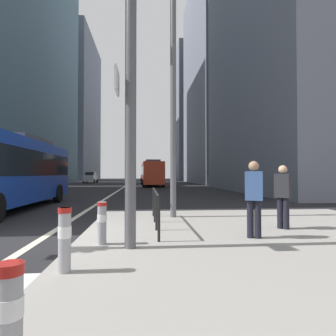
{
  "coord_description": "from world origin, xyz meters",
  "views": [
    {
      "loc": [
        2.49,
        -7.1,
        1.58
      ],
      "look_at": [
        6.21,
        37.44,
        2.56
      ],
      "focal_mm": 30.36,
      "sensor_mm": 36.0,
      "label": 1
    }
  ],
  "objects_px": {
    "bollard_front": "(9,314)",
    "pedestrian_waiting": "(283,194)",
    "car_oncoming_mid": "(91,178)",
    "pedestrian_walking": "(254,195)",
    "car_receding_near": "(145,177)",
    "city_bus_blue_oncoming": "(7,168)",
    "city_bus_red_receding": "(152,172)",
    "street_lamp_post": "(173,65)",
    "bollard_right": "(102,221)",
    "bollard_left": "(65,236)",
    "traffic_signal_gantry": "(21,41)"
  },
  "relations": [
    {
      "from": "street_lamp_post",
      "to": "pedestrian_walking",
      "type": "distance_m",
      "value": 5.51
    },
    {
      "from": "city_bus_blue_oncoming",
      "to": "bollard_left",
      "type": "distance_m",
      "value": 10.02
    },
    {
      "from": "bollard_left",
      "to": "car_oncoming_mid",
      "type": "bearing_deg",
      "value": 100.07
    },
    {
      "from": "street_lamp_post",
      "to": "city_bus_blue_oncoming",
      "type": "bearing_deg",
      "value": 153.4
    },
    {
      "from": "city_bus_blue_oncoming",
      "to": "bollard_left",
      "type": "relative_size",
      "value": 11.53
    },
    {
      "from": "traffic_signal_gantry",
      "to": "bollard_right",
      "type": "relative_size",
      "value": 7.22
    },
    {
      "from": "bollard_front",
      "to": "pedestrian_walking",
      "type": "bearing_deg",
      "value": 50.41
    },
    {
      "from": "city_bus_red_receding",
      "to": "city_bus_blue_oncoming",
      "type": "bearing_deg",
      "value": -105.41
    },
    {
      "from": "pedestrian_walking",
      "to": "traffic_signal_gantry",
      "type": "bearing_deg",
      "value": -172.37
    },
    {
      "from": "car_oncoming_mid",
      "to": "car_receding_near",
      "type": "distance_m",
      "value": 15.62
    },
    {
      "from": "car_receding_near",
      "to": "street_lamp_post",
      "type": "bearing_deg",
      "value": -89.13
    },
    {
      "from": "city_bus_blue_oncoming",
      "to": "car_oncoming_mid",
      "type": "distance_m",
      "value": 38.95
    },
    {
      "from": "bollard_right",
      "to": "city_bus_blue_oncoming",
      "type": "bearing_deg",
      "value": 126.07
    },
    {
      "from": "bollard_left",
      "to": "city_bus_blue_oncoming",
      "type": "bearing_deg",
      "value": 119.11
    },
    {
      "from": "pedestrian_waiting",
      "to": "city_bus_red_receding",
      "type": "bearing_deg",
      "value": 94.81
    },
    {
      "from": "city_bus_red_receding",
      "to": "pedestrian_waiting",
      "type": "distance_m",
      "value": 31.35
    },
    {
      "from": "car_oncoming_mid",
      "to": "bollard_front",
      "type": "relative_size",
      "value": 4.99
    },
    {
      "from": "car_oncoming_mid",
      "to": "bollard_right",
      "type": "distance_m",
      "value": 46.66
    },
    {
      "from": "bollard_left",
      "to": "pedestrian_waiting",
      "type": "distance_m",
      "value": 5.63
    },
    {
      "from": "traffic_signal_gantry",
      "to": "bollard_front",
      "type": "xyz_separation_m",
      "value": [
        1.4,
        -3.48,
        -3.51
      ]
    },
    {
      "from": "car_receding_near",
      "to": "bollard_left",
      "type": "xyz_separation_m",
      "value": [
        -1.3,
        -59.68,
        -0.32
      ]
    },
    {
      "from": "city_bus_red_receding",
      "to": "car_oncoming_mid",
      "type": "height_order",
      "value": "city_bus_red_receding"
    },
    {
      "from": "car_oncoming_mid",
      "to": "pedestrian_walking",
      "type": "relative_size",
      "value": 2.33
    },
    {
      "from": "street_lamp_post",
      "to": "bollard_left",
      "type": "relative_size",
      "value": 8.47
    },
    {
      "from": "car_oncoming_mid",
      "to": "bollard_right",
      "type": "xyz_separation_m",
      "value": [
        8.73,
        -45.83,
        -0.36
      ]
    },
    {
      "from": "pedestrian_waiting",
      "to": "bollard_right",
      "type": "bearing_deg",
      "value": -164.19
    },
    {
      "from": "traffic_signal_gantry",
      "to": "street_lamp_post",
      "type": "bearing_deg",
      "value": 49.73
    },
    {
      "from": "traffic_signal_gantry",
      "to": "pedestrian_waiting",
      "type": "relative_size",
      "value": 3.73
    },
    {
      "from": "car_receding_near",
      "to": "bollard_right",
      "type": "bearing_deg",
      "value": -90.99
    },
    {
      "from": "city_bus_blue_oncoming",
      "to": "car_oncoming_mid",
      "type": "xyz_separation_m",
      "value": [
        -3.59,
        38.78,
        -0.85
      ]
    },
    {
      "from": "street_lamp_post",
      "to": "bollard_front",
      "type": "relative_size",
      "value": 9.9
    },
    {
      "from": "traffic_signal_gantry",
      "to": "street_lamp_post",
      "type": "relative_size",
      "value": 0.78
    },
    {
      "from": "car_receding_near",
      "to": "bollard_front",
      "type": "distance_m",
      "value": 61.89
    },
    {
      "from": "bollard_right",
      "to": "bollard_left",
      "type": "bearing_deg",
      "value": -100.37
    },
    {
      "from": "bollard_front",
      "to": "pedestrian_waiting",
      "type": "distance_m",
      "value": 6.88
    },
    {
      "from": "traffic_signal_gantry",
      "to": "car_receding_near",
      "type": "bearing_deg",
      "value": 87.56
    },
    {
      "from": "city_bus_red_receding",
      "to": "bollard_front",
      "type": "xyz_separation_m",
      "value": [
        -1.96,
        -36.34,
        -1.23
      ]
    },
    {
      "from": "city_bus_red_receding",
      "to": "street_lamp_post",
      "type": "bearing_deg",
      "value": -90.09
    },
    {
      "from": "car_oncoming_mid",
      "to": "bollard_right",
      "type": "bearing_deg",
      "value": -79.22
    },
    {
      "from": "car_receding_near",
      "to": "city_bus_blue_oncoming",
      "type": "bearing_deg",
      "value": -96.87
    },
    {
      "from": "city_bus_blue_oncoming",
      "to": "street_lamp_post",
      "type": "bearing_deg",
      "value": -26.6
    },
    {
      "from": "car_oncoming_mid",
      "to": "pedestrian_walking",
      "type": "xyz_separation_m",
      "value": [
        12.05,
        -45.54,
        0.13
      ]
    },
    {
      "from": "car_receding_near",
      "to": "traffic_signal_gantry",
      "type": "xyz_separation_m",
      "value": [
        -2.49,
        -58.4,
        3.13
      ]
    },
    {
      "from": "city_bus_blue_oncoming",
      "to": "city_bus_red_receding",
      "type": "xyz_separation_m",
      "value": [
        7.01,
        25.45,
        0.0
      ]
    },
    {
      "from": "pedestrian_walking",
      "to": "car_receding_near",
      "type": "bearing_deg",
      "value": 92.3
    },
    {
      "from": "car_receding_near",
      "to": "pedestrian_waiting",
      "type": "height_order",
      "value": "car_receding_near"
    },
    {
      "from": "city_bus_red_receding",
      "to": "bollard_left",
      "type": "relative_size",
      "value": 11.79
    },
    {
      "from": "bollard_front",
      "to": "pedestrian_waiting",
      "type": "bearing_deg",
      "value": 48.05
    },
    {
      "from": "city_bus_red_receding",
      "to": "pedestrian_waiting",
      "type": "relative_size",
      "value": 6.67
    },
    {
      "from": "traffic_signal_gantry",
      "to": "pedestrian_waiting",
      "type": "xyz_separation_m",
      "value": [
        5.99,
        1.63,
        -3.04
      ]
    }
  ]
}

